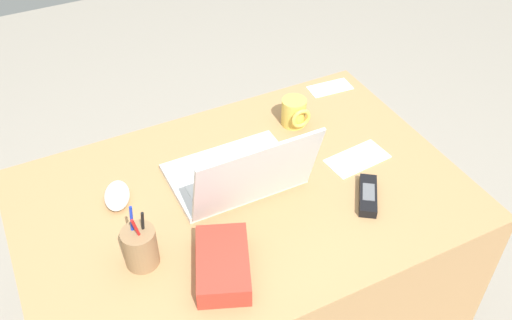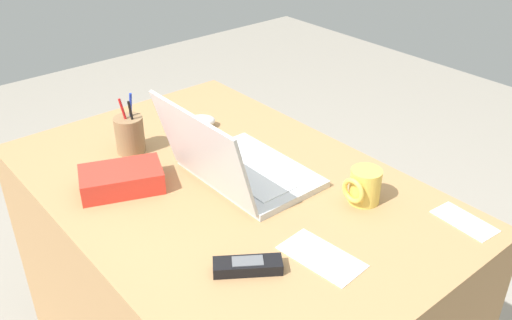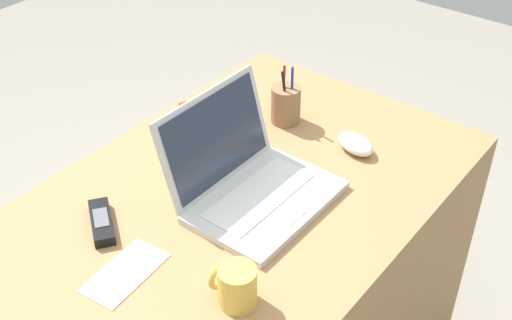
# 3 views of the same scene
# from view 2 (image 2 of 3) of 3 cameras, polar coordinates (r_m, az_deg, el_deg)

# --- Properties ---
(desk) EXTENTS (1.16, 0.78, 0.76)m
(desk) POSITION_cam_2_polar(r_m,az_deg,el_deg) (1.63, -2.78, -13.81)
(desk) COLOR #A87C4F
(desk) RESTS_ON ground
(laptop) EXTENTS (0.34, 0.29, 0.23)m
(laptop) POSITION_cam_2_polar(r_m,az_deg,el_deg) (1.38, -2.03, -0.57)
(laptop) COLOR silver
(laptop) RESTS_ON desk
(computer_mouse) EXTENTS (0.09, 0.12, 0.04)m
(computer_mouse) POSITION_cam_2_polar(r_m,az_deg,el_deg) (1.66, -6.00, 3.85)
(computer_mouse) COLOR white
(computer_mouse) RESTS_ON desk
(coffee_mug_white) EXTENTS (0.07, 0.09, 0.09)m
(coffee_mug_white) POSITION_cam_2_polar(r_m,az_deg,el_deg) (1.33, 11.01, -2.66)
(coffee_mug_white) COLOR #E0BC4C
(coffee_mug_white) RESTS_ON desk
(cordless_phone) EXTENTS (0.12, 0.14, 0.03)m
(cordless_phone) POSITION_cam_2_polar(r_m,az_deg,el_deg) (1.13, -0.85, -10.80)
(cordless_phone) COLOR black
(cordless_phone) RESTS_ON desk
(pen_holder) EXTENTS (0.08, 0.08, 0.17)m
(pen_holder) POSITION_cam_2_polar(r_m,az_deg,el_deg) (1.56, -12.81, 2.59)
(pen_holder) COLOR olive
(pen_holder) RESTS_ON desk
(snack_bag) EXTENTS (0.18, 0.23, 0.05)m
(snack_bag) POSITION_cam_2_polar(r_m,az_deg,el_deg) (1.40, -13.62, -1.91)
(snack_bag) COLOR red
(snack_bag) RESTS_ON desk
(paper_note_near_laptop) EXTENTS (0.15, 0.08, 0.00)m
(paper_note_near_laptop) POSITION_cam_2_polar(r_m,az_deg,el_deg) (1.35, 20.59, -5.90)
(paper_note_near_laptop) COLOR white
(paper_note_near_laptop) RESTS_ON desk
(paper_note_left) EXTENTS (0.18, 0.11, 0.00)m
(paper_note_left) POSITION_cam_2_polar(r_m,az_deg,el_deg) (1.18, 6.73, -9.82)
(paper_note_left) COLOR white
(paper_note_left) RESTS_ON desk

